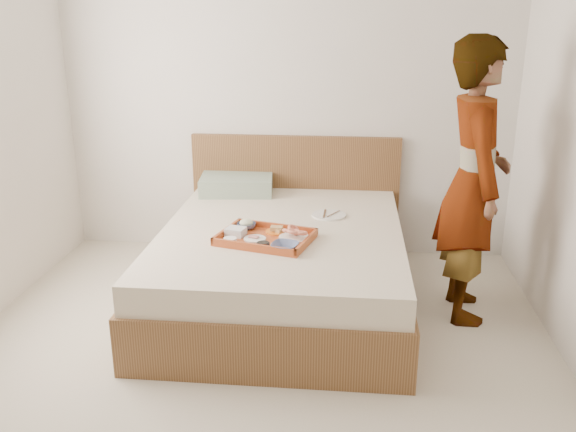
{
  "coord_description": "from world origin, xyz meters",
  "views": [
    {
      "loc": [
        0.49,
        -2.73,
        1.88
      ],
      "look_at": [
        0.13,
        0.9,
        0.65
      ],
      "focal_mm": 38.16,
      "sensor_mm": 36.0,
      "label": 1
    }
  ],
  "objects_px": {
    "bed": "(282,266)",
    "tray": "(266,237)",
    "dinner_plate": "(329,215)",
    "person": "(473,182)"
  },
  "relations": [
    {
      "from": "bed",
      "to": "tray",
      "type": "xyz_separation_m",
      "value": [
        -0.08,
        -0.24,
        0.29
      ]
    },
    {
      "from": "tray",
      "to": "dinner_plate",
      "type": "relative_size",
      "value": 2.33
    },
    {
      "from": "tray",
      "to": "person",
      "type": "xyz_separation_m",
      "value": [
        1.26,
        0.22,
        0.32
      ]
    },
    {
      "from": "bed",
      "to": "person",
      "type": "bearing_deg",
      "value": -0.64
    },
    {
      "from": "bed",
      "to": "dinner_plate",
      "type": "distance_m",
      "value": 0.49
    },
    {
      "from": "bed",
      "to": "person",
      "type": "xyz_separation_m",
      "value": [
        1.19,
        -0.01,
        0.61
      ]
    },
    {
      "from": "dinner_plate",
      "to": "tray",
      "type": "bearing_deg",
      "value": -125.36
    },
    {
      "from": "person",
      "to": "bed",
      "type": "bearing_deg",
      "value": 88.53
    },
    {
      "from": "bed",
      "to": "tray",
      "type": "relative_size",
      "value": 3.62
    },
    {
      "from": "tray",
      "to": "bed",
      "type": "bearing_deg",
      "value": 87.32
    }
  ]
}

